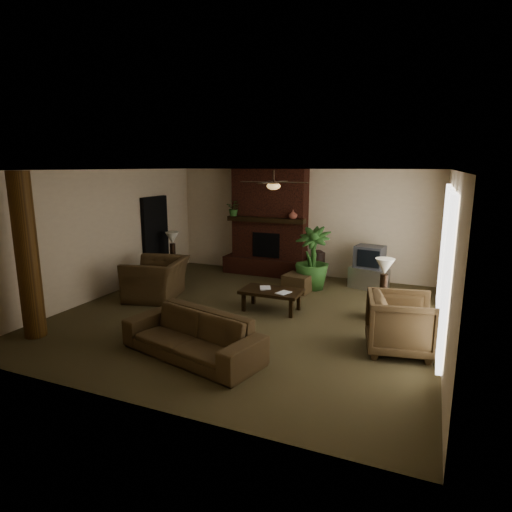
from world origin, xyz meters
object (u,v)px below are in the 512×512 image
at_px(log_column, 27,256).
at_px(lamp_left, 172,240).
at_px(armchair_right, 401,321).
at_px(tv_stand, 369,278).
at_px(side_table_left, 173,267).
at_px(floor_plant, 312,271).
at_px(sofa, 192,328).
at_px(side_table_right, 383,306).
at_px(lamp_right, 385,269).
at_px(armchair_left, 156,272).
at_px(ottoman, 298,283).
at_px(floor_vase, 318,263).
at_px(coffee_table, 271,293).

bearing_deg(log_column, lamp_left, 90.26).
xyz_separation_m(armchair_right, tv_stand, (-0.98, 3.44, -0.26)).
xyz_separation_m(side_table_left, lamp_left, (-0.01, 0.02, 0.73)).
distance_m(floor_plant, lamp_left, 3.70).
distance_m(sofa, floor_plant, 4.36).
xyz_separation_m(side_table_right, lamp_right, (-0.01, -0.04, 0.73)).
distance_m(sofa, armchair_left, 3.20).
relative_size(ottoman, lamp_right, 0.92).
xyz_separation_m(armchair_right, side_table_right, (-0.41, 1.36, -0.23)).
bearing_deg(floor_plant, log_column, -127.75).
height_order(log_column, sofa, log_column).
xyz_separation_m(armchair_left, armchair_right, (5.20, -0.87, -0.07)).
bearing_deg(tv_stand, ottoman, -131.30).
xyz_separation_m(sofa, floor_plant, (0.70, 4.30, -0.04)).
bearing_deg(lamp_right, sofa, -132.78).
height_order(ottoman, floor_vase, floor_vase).
height_order(log_column, side_table_left, log_column).
bearing_deg(floor_plant, lamp_right, -41.32).
relative_size(floor_vase, lamp_right, 1.18).
distance_m(log_column, lamp_right, 6.24).
relative_size(armchair_left, armchair_right, 1.31).
height_order(floor_vase, lamp_left, lamp_left).
bearing_deg(floor_plant, coffee_table, -99.83).
bearing_deg(ottoman, lamp_left, -179.36).
bearing_deg(tv_stand, lamp_left, -151.63).
distance_m(armchair_right, side_table_right, 1.44).
distance_m(ottoman, tv_stand, 1.73).
bearing_deg(floor_plant, sofa, -99.27).
distance_m(armchair_left, ottoman, 3.24).
xyz_separation_m(ottoman, floor_plant, (0.23, 0.36, 0.21)).
relative_size(coffee_table, lamp_left, 1.85).
height_order(armchair_left, ottoman, armchair_left).
distance_m(floor_vase, lamp_left, 3.82).
bearing_deg(sofa, lamp_left, 141.09).
relative_size(ottoman, side_table_left, 1.09).
bearing_deg(lamp_left, lamp_right, -12.34).
relative_size(ottoman, side_table_right, 1.09).
distance_m(side_table_left, lamp_left, 0.73).
bearing_deg(floor_plant, lamp_left, -173.73).
distance_m(log_column, armchair_right, 6.16).
relative_size(sofa, floor_vase, 2.97).
relative_size(log_column, tv_stand, 3.29).
relative_size(side_table_left, lamp_right, 0.85).
bearing_deg(log_column, armchair_left, 76.17).
xyz_separation_m(tv_stand, floor_vase, (-1.33, 0.35, 0.18)).
height_order(tv_stand, floor_vase, floor_vase).
height_order(sofa, floor_plant, sofa).
bearing_deg(log_column, ottoman, 51.82).
distance_m(ottoman, lamp_left, 3.50).
height_order(log_column, floor_plant, log_column).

